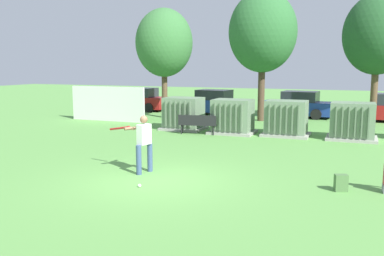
% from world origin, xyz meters
% --- Properties ---
extents(ground_plane, '(96.00, 96.00, 0.00)m').
position_xyz_m(ground_plane, '(0.00, 0.00, 0.00)').
color(ground_plane, '#5B9947').
extents(fence_panel, '(4.80, 0.12, 2.00)m').
position_xyz_m(fence_panel, '(-8.36, 10.50, 1.00)').
color(fence_panel, silver).
rests_on(fence_panel, ground).
extents(transformer_west, '(2.10, 1.70, 1.62)m').
position_xyz_m(transformer_west, '(-2.96, 9.07, 0.79)').
color(transformer_west, '#9E9B93').
rests_on(transformer_west, ground).
extents(transformer_mid_west, '(2.10, 1.70, 1.62)m').
position_xyz_m(transformer_mid_west, '(-0.33, 8.83, 0.79)').
color(transformer_mid_west, '#9E9B93').
rests_on(transformer_mid_west, ground).
extents(transformer_mid_east, '(2.10, 1.70, 1.62)m').
position_xyz_m(transformer_mid_east, '(2.15, 9.10, 0.79)').
color(transformer_mid_east, '#9E9B93').
rests_on(transformer_mid_east, ground).
extents(transformer_east, '(2.10, 1.70, 1.62)m').
position_xyz_m(transformer_east, '(4.98, 9.13, 0.79)').
color(transformer_east, '#9E9B93').
rests_on(transformer_east, ground).
extents(park_bench, '(1.84, 0.66, 0.92)m').
position_xyz_m(park_bench, '(-1.77, 7.92, 0.54)').
color(park_bench, black).
rests_on(park_bench, ground).
extents(batter, '(1.60, 0.77, 1.74)m').
position_xyz_m(batter, '(-0.74, 0.70, 0.98)').
color(batter, '#384C75').
rests_on(batter, ground).
extents(sports_ball, '(0.09, 0.09, 0.09)m').
position_xyz_m(sports_ball, '(-0.10, -0.70, 0.04)').
color(sports_ball, white).
rests_on(sports_ball, ground).
extents(backpack, '(0.37, 0.34, 0.44)m').
position_xyz_m(backpack, '(4.88, 0.92, 0.21)').
color(backpack, '#4C723F').
rests_on(backpack, ground).
extents(tree_left, '(3.47, 3.47, 6.63)m').
position_xyz_m(tree_left, '(-5.98, 13.19, 4.55)').
color(tree_left, brown).
rests_on(tree_left, ground).
extents(tree_center_left, '(3.87, 3.87, 7.40)m').
position_xyz_m(tree_center_left, '(-0.10, 13.90, 5.07)').
color(tree_center_left, '#4C3828').
rests_on(tree_center_left, ground).
extents(tree_center_right, '(3.72, 3.72, 7.10)m').
position_xyz_m(tree_center_right, '(5.95, 15.34, 4.87)').
color(tree_center_right, brown).
rests_on(tree_center_right, ground).
extents(parked_car_leftmost, '(4.27, 2.05, 1.62)m').
position_xyz_m(parked_car_leftmost, '(-9.49, 16.35, 0.75)').
color(parked_car_leftmost, maroon).
rests_on(parked_car_leftmost, ground).
extents(parked_car_left_of_center, '(4.38, 2.31, 1.62)m').
position_xyz_m(parked_car_left_of_center, '(-3.82, 16.03, 0.75)').
color(parked_car_left_of_center, navy).
rests_on(parked_car_left_of_center, ground).
extents(parked_car_right_of_center, '(4.33, 2.19, 1.62)m').
position_xyz_m(parked_car_right_of_center, '(1.69, 16.48, 0.75)').
color(parked_car_right_of_center, navy).
rests_on(parked_car_right_of_center, ground).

